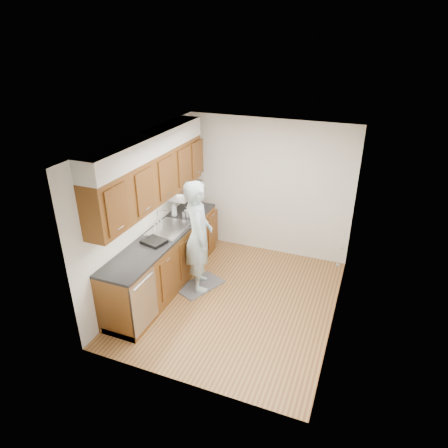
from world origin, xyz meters
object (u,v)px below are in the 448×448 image
object	(u,v)px
soap_bottle_a	(174,209)
soda_can	(192,215)
soap_bottle_b	(188,212)
steel_can	(184,215)
person	(198,229)
dish_rack	(154,242)

from	to	relation	value
soap_bottle_a	soda_can	bearing A→B (deg)	0.39
soap_bottle_b	steel_can	xyz separation A→B (m)	(-0.03, -0.08, -0.04)
person	steel_can	distance (m)	0.69
steel_can	soap_bottle_b	bearing A→B (deg)	72.97
person	dish_rack	distance (m)	0.70
person	soda_can	distance (m)	0.63
soap_bottle_a	soap_bottle_b	world-z (taller)	soap_bottle_a
soap_bottle_b	dish_rack	bearing A→B (deg)	-92.66
soap_bottle_b	steel_can	distance (m)	0.10
person	dish_rack	size ratio (longest dim) A/B	6.26
soap_bottle_b	soda_can	bearing A→B (deg)	-23.47
soap_bottle_a	soda_can	world-z (taller)	soap_bottle_a
soap_bottle_a	steel_can	distance (m)	0.22
soap_bottle_a	steel_can	world-z (taller)	soap_bottle_a
soap_bottle_a	soda_can	xyz separation A→B (m)	(0.34, 0.00, -0.07)
soda_can	dish_rack	world-z (taller)	soda_can
soap_bottle_b	soda_can	xyz separation A→B (m)	(0.12, -0.05, -0.03)
soda_can	soap_bottle_b	bearing A→B (deg)	156.53
person	soap_bottle_b	bearing A→B (deg)	9.62
person	dish_rack	xyz separation A→B (m)	(-0.51, -0.47, -0.08)
soap_bottle_b	soap_bottle_a	bearing A→B (deg)	-166.91
soda_can	person	bearing A→B (deg)	-55.99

